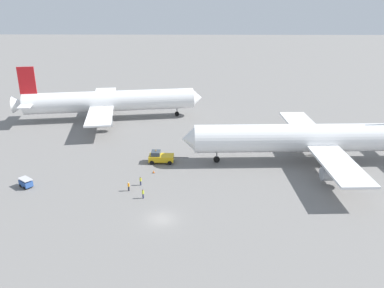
{
  "coord_description": "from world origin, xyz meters",
  "views": [
    {
      "loc": [
        5.68,
        -54.86,
        33.77
      ],
      "look_at": [
        4.55,
        23.21,
        4.0
      ],
      "focal_mm": 37.12,
      "sensor_mm": 36.0,
      "label": 1
    }
  ],
  "objects_px": {
    "pushback_tug": "(161,157)",
    "gse_baggage_cart_trailing": "(26,183)",
    "airliner_at_gate_left": "(109,101)",
    "airliner_being_pushed": "(309,138)",
    "ground_crew_marshaller_foreground": "(129,186)",
    "ground_crew_ramp_agent_by_cones": "(143,194)",
    "traffic_cone_wingtip_port": "(154,172)",
    "ground_crew_wing_walker_right": "(141,181)"
  },
  "relations": [
    {
      "from": "airliner_being_pushed",
      "to": "ground_crew_marshaller_foreground",
      "type": "height_order",
      "value": "airliner_being_pushed"
    },
    {
      "from": "airliner_being_pushed",
      "to": "traffic_cone_wingtip_port",
      "type": "distance_m",
      "value": 33.25
    },
    {
      "from": "gse_baggage_cart_trailing",
      "to": "ground_crew_ramp_agent_by_cones",
      "type": "xyz_separation_m",
      "value": [
        22.33,
        -4.02,
        0.04
      ]
    },
    {
      "from": "airliner_at_gate_left",
      "to": "traffic_cone_wingtip_port",
      "type": "height_order",
      "value": "airliner_at_gate_left"
    },
    {
      "from": "airliner_being_pushed",
      "to": "ground_crew_ramp_agent_by_cones",
      "type": "xyz_separation_m",
      "value": [
        -32.96,
        -16.9,
        -4.35
      ]
    },
    {
      "from": "gse_baggage_cart_trailing",
      "to": "ground_crew_wing_walker_right",
      "type": "height_order",
      "value": "gse_baggage_cart_trailing"
    },
    {
      "from": "airliner_being_pushed",
      "to": "ground_crew_ramp_agent_by_cones",
      "type": "distance_m",
      "value": 37.29
    },
    {
      "from": "airliner_at_gate_left",
      "to": "gse_baggage_cart_trailing",
      "type": "distance_m",
      "value": 43.62
    },
    {
      "from": "pushback_tug",
      "to": "ground_crew_marshaller_foreground",
      "type": "height_order",
      "value": "pushback_tug"
    },
    {
      "from": "ground_crew_wing_walker_right",
      "to": "traffic_cone_wingtip_port",
      "type": "distance_m",
      "value": 5.74
    },
    {
      "from": "airliner_at_gate_left",
      "to": "pushback_tug",
      "type": "bearing_deg",
      "value": -61.01
    },
    {
      "from": "pushback_tug",
      "to": "ground_crew_wing_walker_right",
      "type": "bearing_deg",
      "value": -104.56
    },
    {
      "from": "airliner_being_pushed",
      "to": "ground_crew_wing_walker_right",
      "type": "xyz_separation_m",
      "value": [
        -34.08,
        -11.82,
        -4.37
      ]
    },
    {
      "from": "airliner_being_pushed",
      "to": "gse_baggage_cart_trailing",
      "type": "relative_size",
      "value": 17.03
    },
    {
      "from": "pushback_tug",
      "to": "gse_baggage_cart_trailing",
      "type": "height_order",
      "value": "pushback_tug"
    },
    {
      "from": "pushback_tug",
      "to": "airliner_being_pushed",
      "type": "bearing_deg",
      "value": 1.87
    },
    {
      "from": "airliner_at_gate_left",
      "to": "pushback_tug",
      "type": "xyz_separation_m",
      "value": [
        17.18,
        -31.01,
        -3.95
      ]
    },
    {
      "from": "ground_crew_ramp_agent_by_cones",
      "to": "ground_crew_marshaller_foreground",
      "type": "xyz_separation_m",
      "value": [
        -2.99,
        2.76,
        0.02
      ]
    },
    {
      "from": "gse_baggage_cart_trailing",
      "to": "ground_crew_marshaller_foreground",
      "type": "distance_m",
      "value": 19.38
    },
    {
      "from": "airliner_being_pushed",
      "to": "gse_baggage_cart_trailing",
      "type": "height_order",
      "value": "airliner_being_pushed"
    },
    {
      "from": "ground_crew_ramp_agent_by_cones",
      "to": "traffic_cone_wingtip_port",
      "type": "bearing_deg",
      "value": 86.13
    },
    {
      "from": "ground_crew_marshaller_foreground",
      "to": "pushback_tug",
      "type": "bearing_deg",
      "value": 70.41
    },
    {
      "from": "airliner_being_pushed",
      "to": "ground_crew_marshaller_foreground",
      "type": "distance_m",
      "value": 38.87
    },
    {
      "from": "pushback_tug",
      "to": "ground_crew_marshaller_foreground",
      "type": "xyz_separation_m",
      "value": [
        -4.67,
        -13.12,
        -0.27
      ]
    },
    {
      "from": "gse_baggage_cart_trailing",
      "to": "ground_crew_ramp_agent_by_cones",
      "type": "relative_size",
      "value": 1.79
    },
    {
      "from": "airliner_being_pushed",
      "to": "gse_baggage_cart_trailing",
      "type": "bearing_deg",
      "value": -166.89
    },
    {
      "from": "airliner_being_pushed",
      "to": "gse_baggage_cart_trailing",
      "type": "distance_m",
      "value": 56.94
    },
    {
      "from": "ground_crew_wing_walker_right",
      "to": "ground_crew_ramp_agent_by_cones",
      "type": "relative_size",
      "value": 0.97
    },
    {
      "from": "ground_crew_ramp_agent_by_cones",
      "to": "traffic_cone_wingtip_port",
      "type": "height_order",
      "value": "ground_crew_ramp_agent_by_cones"
    },
    {
      "from": "pushback_tug",
      "to": "ground_crew_ramp_agent_by_cones",
      "type": "distance_m",
      "value": 15.97
    },
    {
      "from": "ground_crew_ramp_agent_by_cones",
      "to": "ground_crew_wing_walker_right",
      "type": "bearing_deg",
      "value": 102.52
    },
    {
      "from": "ground_crew_ramp_agent_by_cones",
      "to": "ground_crew_marshaller_foreground",
      "type": "bearing_deg",
      "value": 137.24
    },
    {
      "from": "gse_baggage_cart_trailing",
      "to": "traffic_cone_wingtip_port",
      "type": "xyz_separation_m",
      "value": [
        23.04,
        6.46,
        -0.58
      ]
    },
    {
      "from": "pushback_tug",
      "to": "traffic_cone_wingtip_port",
      "type": "relative_size",
      "value": 14.08
    },
    {
      "from": "pushback_tug",
      "to": "ground_crew_wing_walker_right",
      "type": "height_order",
      "value": "pushback_tug"
    },
    {
      "from": "airliner_being_pushed",
      "to": "pushback_tug",
      "type": "xyz_separation_m",
      "value": [
        -31.28,
        -1.02,
        -4.06
      ]
    },
    {
      "from": "airliner_being_pushed",
      "to": "ground_crew_wing_walker_right",
      "type": "bearing_deg",
      "value": -160.87
    },
    {
      "from": "traffic_cone_wingtip_port",
      "to": "pushback_tug",
      "type": "bearing_deg",
      "value": 79.82
    },
    {
      "from": "airliner_at_gate_left",
      "to": "ground_crew_ramp_agent_by_cones",
      "type": "height_order",
      "value": "airliner_at_gate_left"
    },
    {
      "from": "gse_baggage_cart_trailing",
      "to": "traffic_cone_wingtip_port",
      "type": "bearing_deg",
      "value": 15.67
    },
    {
      "from": "airliner_being_pushed",
      "to": "ground_crew_marshaller_foreground",
      "type": "relative_size",
      "value": 30.15
    },
    {
      "from": "airliner_at_gate_left",
      "to": "ground_crew_wing_walker_right",
      "type": "relative_size",
      "value": 31.06
    }
  ]
}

